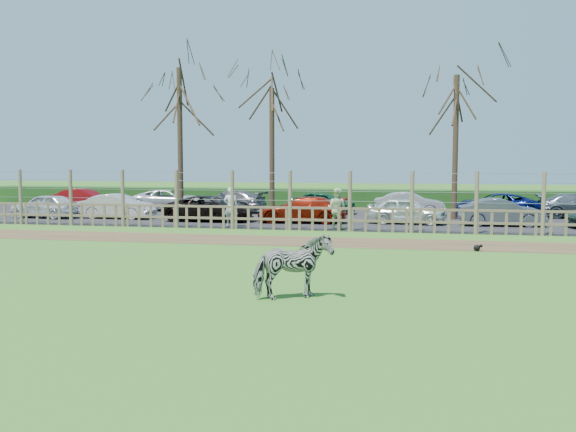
% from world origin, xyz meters
% --- Properties ---
extents(ground, '(120.00, 120.00, 0.00)m').
position_xyz_m(ground, '(0.00, 0.00, 0.00)').
color(ground, '#639340').
rests_on(ground, ground).
extents(dirt_strip, '(34.00, 2.80, 0.01)m').
position_xyz_m(dirt_strip, '(0.00, 4.50, 0.01)').
color(dirt_strip, brown).
rests_on(dirt_strip, ground).
extents(asphalt, '(44.00, 13.00, 0.04)m').
position_xyz_m(asphalt, '(0.00, 14.50, 0.02)').
color(asphalt, '#232326').
rests_on(asphalt, ground).
extents(hedge, '(46.00, 2.00, 1.10)m').
position_xyz_m(hedge, '(0.00, 21.50, 0.55)').
color(hedge, '#1E4716').
rests_on(hedge, ground).
extents(fence, '(30.16, 0.16, 2.50)m').
position_xyz_m(fence, '(0.00, 8.00, 0.80)').
color(fence, brown).
rests_on(fence, ground).
extents(tree_left, '(4.80, 4.80, 7.88)m').
position_xyz_m(tree_left, '(-6.50, 12.50, 5.62)').
color(tree_left, '#3D2B1E').
rests_on(tree_left, ground).
extents(tree_mid, '(4.80, 4.80, 6.83)m').
position_xyz_m(tree_mid, '(-2.00, 13.50, 4.87)').
color(tree_mid, '#3D2B1E').
rests_on(tree_mid, ground).
extents(tree_right, '(4.80, 4.80, 7.35)m').
position_xyz_m(tree_right, '(7.00, 14.00, 5.24)').
color(tree_right, '#3D2B1E').
rests_on(tree_right, ground).
extents(zebra, '(1.81, 1.46, 1.40)m').
position_xyz_m(zebra, '(2.57, -4.97, 0.70)').
color(zebra, gray).
rests_on(zebra, ground).
extents(visitor_a, '(0.69, 0.51, 1.72)m').
position_xyz_m(visitor_a, '(-2.73, 8.57, 0.90)').
color(visitor_a, silver).
rests_on(visitor_a, asphalt).
extents(visitor_b, '(1.00, 0.88, 1.72)m').
position_xyz_m(visitor_b, '(1.91, 8.45, 0.90)').
color(visitor_b, beige).
rests_on(visitor_b, asphalt).
extents(crow, '(0.28, 0.21, 0.23)m').
position_xyz_m(crow, '(7.12, 3.17, 0.11)').
color(crow, black).
rests_on(crow, ground).
extents(car_0, '(3.63, 1.71, 1.20)m').
position_xyz_m(car_0, '(-13.02, 10.78, 0.64)').
color(car_0, silver).
rests_on(car_0, asphalt).
extents(car_1, '(3.71, 1.47, 1.20)m').
position_xyz_m(car_1, '(-9.29, 11.19, 0.64)').
color(car_1, silver).
rests_on(car_1, asphalt).
extents(car_2, '(4.38, 2.13, 1.20)m').
position_xyz_m(car_2, '(-4.39, 10.79, 0.64)').
color(car_2, black).
rests_on(car_2, asphalt).
extents(car_3, '(4.21, 1.87, 1.20)m').
position_xyz_m(car_3, '(0.00, 10.88, 0.64)').
color(car_3, maroon).
rests_on(car_3, asphalt).
extents(car_4, '(3.66, 1.80, 1.20)m').
position_xyz_m(car_4, '(4.75, 11.28, 0.64)').
color(car_4, silver).
rests_on(car_4, asphalt).
extents(car_5, '(3.71, 1.47, 1.20)m').
position_xyz_m(car_5, '(8.87, 11.19, 0.64)').
color(car_5, '#515261').
rests_on(car_5, asphalt).
extents(car_7, '(3.67, 1.35, 1.20)m').
position_xyz_m(car_7, '(-13.92, 16.30, 0.64)').
color(car_7, maroon).
rests_on(car_7, asphalt).
extents(car_8, '(4.54, 2.53, 1.20)m').
position_xyz_m(car_8, '(-8.66, 16.26, 0.64)').
color(car_8, silver).
rests_on(car_8, asphalt).
extents(car_9, '(4.32, 2.20, 1.20)m').
position_xyz_m(car_9, '(-4.95, 15.76, 0.64)').
color(car_9, slate).
rests_on(car_9, asphalt).
extents(car_10, '(3.60, 1.62, 1.20)m').
position_xyz_m(car_10, '(0.28, 15.86, 0.64)').
color(car_10, '#104F2D').
rests_on(car_10, asphalt).
extents(car_11, '(3.65, 1.28, 1.20)m').
position_xyz_m(car_11, '(4.85, 15.82, 0.64)').
color(car_11, '#BAB0B3').
rests_on(car_11, asphalt).
extents(car_12, '(4.33, 2.03, 1.20)m').
position_xyz_m(car_12, '(9.12, 15.70, 0.64)').
color(car_12, '#071150').
rests_on(car_12, asphalt).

